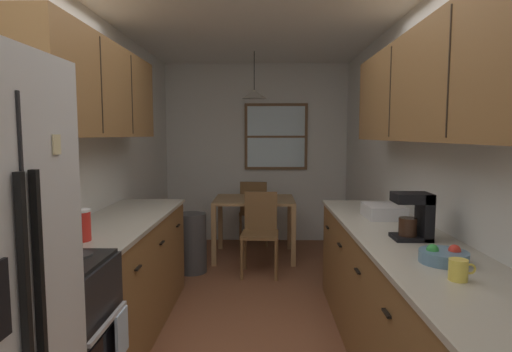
# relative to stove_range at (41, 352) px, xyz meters

# --- Properties ---
(ground_plane) EXTENTS (12.00, 12.00, 0.00)m
(ground_plane) POSITION_rel_stove_range_xyz_m (0.99, 1.50, -0.47)
(ground_plane) COLOR brown
(wall_left) EXTENTS (0.10, 9.00, 2.55)m
(wall_left) POSITION_rel_stove_range_xyz_m (-0.36, 1.50, 0.80)
(wall_left) COLOR silver
(wall_left) RESTS_ON ground
(wall_right) EXTENTS (0.10, 9.00, 2.55)m
(wall_right) POSITION_rel_stove_range_xyz_m (2.34, 1.50, 0.80)
(wall_right) COLOR silver
(wall_right) RESTS_ON ground
(wall_back) EXTENTS (4.40, 0.10, 2.55)m
(wall_back) POSITION_rel_stove_range_xyz_m (0.99, 4.15, 0.80)
(wall_back) COLOR silver
(wall_back) RESTS_ON ground
(ceiling_slab) EXTENTS (4.40, 9.00, 0.08)m
(ceiling_slab) POSITION_rel_stove_range_xyz_m (0.99, 1.50, 2.12)
(ceiling_slab) COLOR white
(stove_range) EXTENTS (0.66, 0.60, 1.10)m
(stove_range) POSITION_rel_stove_range_xyz_m (0.00, 0.00, 0.00)
(stove_range) COLOR black
(stove_range) RESTS_ON ground
(microwave_over_range) EXTENTS (0.39, 0.58, 0.35)m
(microwave_over_range) POSITION_rel_stove_range_xyz_m (-0.11, 0.00, 1.21)
(microwave_over_range) COLOR white
(counter_left) EXTENTS (0.64, 1.89, 0.90)m
(counter_left) POSITION_rel_stove_range_xyz_m (-0.01, 1.24, -0.02)
(counter_left) COLOR brown
(counter_left) RESTS_ON ground
(upper_cabinets_left) EXTENTS (0.33, 1.97, 0.69)m
(upper_cabinets_left) POSITION_rel_stove_range_xyz_m (-0.15, 1.19, 1.40)
(upper_cabinets_left) COLOR brown
(counter_right) EXTENTS (0.64, 3.11, 0.90)m
(counter_right) POSITION_rel_stove_range_xyz_m (1.99, 0.58, -0.02)
(counter_right) COLOR brown
(counter_right) RESTS_ON ground
(upper_cabinets_right) EXTENTS (0.33, 2.79, 0.67)m
(upper_cabinets_right) POSITION_rel_stove_range_xyz_m (2.13, 0.53, 1.36)
(upper_cabinets_right) COLOR brown
(dining_table) EXTENTS (0.99, 0.80, 0.75)m
(dining_table) POSITION_rel_stove_range_xyz_m (0.98, 3.24, 0.16)
(dining_table) COLOR #A87F51
(dining_table) RESTS_ON ground
(dining_chair_near) EXTENTS (0.42, 0.42, 0.90)m
(dining_chair_near) POSITION_rel_stove_range_xyz_m (1.06, 2.63, 0.03)
(dining_chair_near) COLOR brown
(dining_chair_near) RESTS_ON ground
(dining_chair_far) EXTENTS (0.44, 0.44, 0.90)m
(dining_chair_far) POSITION_rel_stove_range_xyz_m (0.97, 3.85, 0.03)
(dining_chair_far) COLOR brown
(dining_chair_far) RESTS_ON ground
(pendant_light) EXTENTS (0.30, 0.30, 0.56)m
(pendant_light) POSITION_rel_stove_range_xyz_m (0.98, 3.24, 1.57)
(pendant_light) COLOR black
(back_window) EXTENTS (0.90, 0.05, 0.94)m
(back_window) POSITION_rel_stove_range_xyz_m (1.28, 4.07, 1.04)
(back_window) COLOR brown
(trash_bin) EXTENTS (0.33, 0.33, 0.67)m
(trash_bin) POSITION_rel_stove_range_xyz_m (0.29, 2.64, -0.14)
(trash_bin) COLOR #3F3F42
(trash_bin) RESTS_ON ground
(storage_canister) EXTENTS (0.12, 0.12, 0.19)m
(storage_canister) POSITION_rel_stove_range_xyz_m (-0.01, 0.52, 0.53)
(storage_canister) COLOR red
(storage_canister) RESTS_ON counter_left
(dish_towel) EXTENTS (0.02, 0.16, 0.24)m
(dish_towel) POSITION_rel_stove_range_xyz_m (0.35, 0.15, 0.03)
(dish_towel) COLOR silver
(coffee_maker) EXTENTS (0.22, 0.18, 0.29)m
(coffee_maker) POSITION_rel_stove_range_xyz_m (2.03, 0.59, 0.58)
(coffee_maker) COLOR black
(coffee_maker) RESTS_ON counter_right
(mug_by_coffeemaker) EXTENTS (0.12, 0.08, 0.09)m
(mug_by_coffeemaker) POSITION_rel_stove_range_xyz_m (1.96, -0.14, 0.48)
(mug_by_coffeemaker) COLOR #E5CC4C
(mug_by_coffeemaker) RESTS_ON counter_right
(fruit_bowl) EXTENTS (0.24, 0.24, 0.09)m
(fruit_bowl) POSITION_rel_stove_range_xyz_m (2.00, 0.12, 0.46)
(fruit_bowl) COLOR #597F9E
(fruit_bowl) RESTS_ON counter_right
(dish_rack) EXTENTS (0.28, 0.34, 0.10)m
(dish_rack) POSITION_rel_stove_range_xyz_m (2.03, 1.27, 0.48)
(dish_rack) COLOR silver
(dish_rack) RESTS_ON counter_right
(table_serving_bowl) EXTENTS (0.16, 0.16, 0.06)m
(table_serving_bowl) POSITION_rel_stove_range_xyz_m (0.97, 3.25, 0.31)
(table_serving_bowl) COLOR silver
(table_serving_bowl) RESTS_ON dining_table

